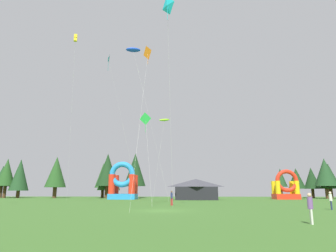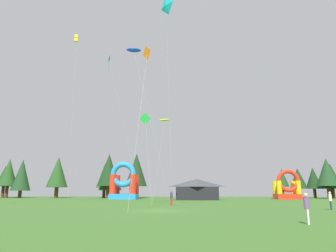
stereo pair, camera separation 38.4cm
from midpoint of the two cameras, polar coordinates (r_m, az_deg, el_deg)
The scene contains 27 objects.
ground_plane at distance 27.55m, azimuth -1.03°, elevation -15.97°, with size 120.00×120.00×0.00m, color #3D6B28.
kite_orange_diamond at distance 35.70m, azimuth -3.58°, elevation 13.60°, with size 1.16×7.62×18.04m.
kite_blue_parafoil at distance 57.76m, azimuth -6.40°, elevation 14.28°, with size 8.09×1.86×28.02m.
kite_green_diamond at distance 38.05m, azimuth -4.05°, elevation 1.21°, with size 1.72×2.40×11.24m.
kite_teal_diamond at distance 53.53m, azimuth -11.09°, elevation 12.28°, with size 5.15×7.90×24.60m.
kite_lime_parafoil at distance 45.62m, azimuth -0.42°, elevation 1.15°, with size 2.60×1.77×12.75m.
kite_yellow_box at distance 54.62m, azimuth -17.05°, elevation 15.62°, with size 2.88×8.20×27.59m.
kite_cyan_diamond at distance 32.19m, azimuth -0.13°, elevation 21.89°, with size 1.31×6.60×20.63m.
person_left_edge at distance 32.37m, azimuth 29.04°, elevation -12.16°, with size 0.36×0.36×1.67m.
person_far_side at distance 36.87m, azimuth 0.97°, elevation -13.44°, with size 0.39×0.39×1.72m.
person_near_camera at distance 18.18m, azimuth 25.67°, elevation -13.64°, with size 0.31×0.31×1.65m.
inflatable_blue_arch at distance 62.20m, azimuth -8.28°, elevation -11.16°, with size 5.42×4.86×7.48m.
inflatable_orange_dome at distance 65.58m, azimuth 22.14°, elevation -11.10°, with size 4.72×3.60×5.89m.
festival_tent at distance 57.79m, azimuth 5.75°, elevation -12.02°, with size 7.87×3.84×3.90m.
tree_row_0 at distance 85.19m, azimuth -28.78°, elevation -8.46°, with size 3.88×3.88×7.78m.
tree_row_1 at distance 82.12m, azimuth -28.16°, elevation -7.88°, with size 4.15×4.15×9.32m.
tree_row_2 at distance 81.04m, azimuth -26.16°, elevation -8.44°, with size 4.50×4.50×9.21m.
tree_row_3 at distance 76.82m, azimuth -20.28°, elevation -8.31°, with size 4.91×4.91×9.73m.
tree_row_4 at distance 75.29m, azimuth -11.94°, elevation -9.28°, with size 3.90×3.90×8.37m.
tree_row_5 at distance 73.72m, azimuth -10.85°, elevation -9.25°, with size 5.47×5.47×9.00m.
tree_row_6 at distance 71.43m, azimuth -11.15°, elevation -8.29°, with size 4.95×4.95×10.25m.
tree_row_7 at distance 73.29m, azimuth -5.94°, elevation -8.38°, with size 5.21×5.21×10.63m.
tree_row_8 at distance 74.63m, azimuth 21.22°, elevation -9.28°, with size 2.87×2.87×6.74m.
tree_row_9 at distance 73.89m, azimuth 23.86°, elevation -9.23°, with size 3.75×3.75×6.66m.
tree_row_10 at distance 79.37m, azimuth 26.28°, elevation -8.99°, with size 3.69×3.69×7.13m.
tree_row_11 at distance 74.80m, azimuth 28.37°, elevation -7.83°, with size 4.79×4.79×8.75m.
tree_row_12 at distance 75.69m, azimuth 28.98°, elevation -8.44°, with size 4.31×4.31×7.61m.
Camera 2 is at (2.07, -27.42, 1.79)m, focal length 31.71 mm.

